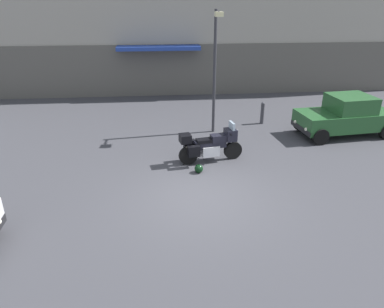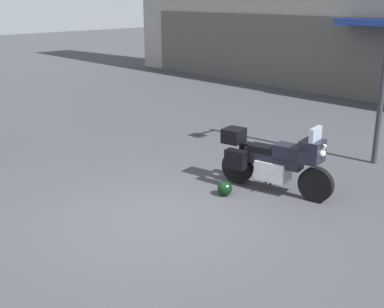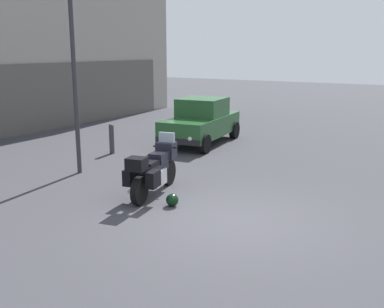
{
  "view_description": "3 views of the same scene",
  "coord_description": "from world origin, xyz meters",
  "px_view_note": "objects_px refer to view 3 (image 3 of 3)",
  "views": [
    {
      "loc": [
        -1.09,
        -8.88,
        5.34
      ],
      "look_at": [
        -0.17,
        0.98,
        0.92
      ],
      "focal_mm": 33.8,
      "sensor_mm": 36.0,
      "label": 1
    },
    {
      "loc": [
        5.84,
        -4.8,
        3.55
      ],
      "look_at": [
        0.42,
        0.41,
        1.13
      ],
      "focal_mm": 46.5,
      "sensor_mm": 36.0,
      "label": 2
    },
    {
      "loc": [
        -7.81,
        -3.68,
        3.34
      ],
      "look_at": [
        0.16,
        1.08,
        1.21
      ],
      "focal_mm": 42.75,
      "sensor_mm": 36.0,
      "label": 3
    }
  ],
  "objects_px": {
    "motorcycle": "(154,169)",
    "bollard_curbside": "(112,138)",
    "car_hatchback_near": "(201,121)",
    "helmet": "(172,200)",
    "streetlamp_curbside": "(78,66)"
  },
  "relations": [
    {
      "from": "motorcycle",
      "to": "bollard_curbside",
      "type": "xyz_separation_m",
      "value": [
        2.88,
        3.75,
        -0.1
      ]
    },
    {
      "from": "car_hatchback_near",
      "to": "bollard_curbside",
      "type": "distance_m",
      "value": 3.42
    },
    {
      "from": "helmet",
      "to": "bollard_curbside",
      "type": "xyz_separation_m",
      "value": [
        3.34,
        4.56,
        0.38
      ]
    },
    {
      "from": "motorcycle",
      "to": "streetlamp_curbside",
      "type": "xyz_separation_m",
      "value": [
        0.56,
        2.8,
        2.31
      ]
    },
    {
      "from": "helmet",
      "to": "car_hatchback_near",
      "type": "xyz_separation_m",
      "value": [
        6.29,
        2.87,
        0.67
      ]
    },
    {
      "from": "motorcycle",
      "to": "car_hatchback_near",
      "type": "height_order",
      "value": "car_hatchback_near"
    },
    {
      "from": "helmet",
      "to": "car_hatchback_near",
      "type": "height_order",
      "value": "car_hatchback_near"
    },
    {
      "from": "car_hatchback_near",
      "to": "bollard_curbside",
      "type": "bearing_deg",
      "value": -35.96
    },
    {
      "from": "helmet",
      "to": "streetlamp_curbside",
      "type": "xyz_separation_m",
      "value": [
        1.02,
        3.61,
        2.79
      ]
    },
    {
      "from": "motorcycle",
      "to": "helmet",
      "type": "relative_size",
      "value": 8.02
    },
    {
      "from": "motorcycle",
      "to": "bollard_curbside",
      "type": "relative_size",
      "value": 2.28
    },
    {
      "from": "streetlamp_curbside",
      "to": "bollard_curbside",
      "type": "bearing_deg",
      "value": 22.39
    },
    {
      "from": "motorcycle",
      "to": "bollard_curbside",
      "type": "bearing_deg",
      "value": 41.85
    },
    {
      "from": "motorcycle",
      "to": "car_hatchback_near",
      "type": "xyz_separation_m",
      "value": [
        5.83,
        2.06,
        0.19
      ]
    },
    {
      "from": "car_hatchback_near",
      "to": "helmet",
      "type": "bearing_deg",
      "value": 18.35
    }
  ]
}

